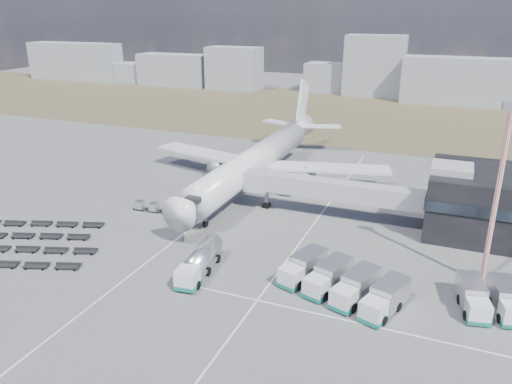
% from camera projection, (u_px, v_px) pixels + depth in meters
% --- Properties ---
extents(ground, '(420.00, 420.00, 0.00)m').
position_uv_depth(ground, '(177.00, 250.00, 73.40)').
color(ground, '#565659').
rests_on(ground, ground).
extents(grass_strip, '(420.00, 90.00, 0.01)m').
position_uv_depth(grass_strip, '(344.00, 114.00, 168.94)').
color(grass_strip, '#4C452D').
rests_on(grass_strip, ground).
extents(lane_markings, '(47.12, 110.00, 0.01)m').
position_uv_depth(lane_markings, '(246.00, 253.00, 72.53)').
color(lane_markings, silver).
rests_on(lane_markings, ground).
extents(jet_bridge, '(30.30, 3.80, 7.05)m').
position_uv_depth(jet_bridge, '(320.00, 188.00, 83.74)').
color(jet_bridge, '#939399').
rests_on(jet_bridge, ground).
extents(airliner, '(51.59, 64.53, 17.62)m').
position_uv_depth(airliner, '(259.00, 158.00, 99.69)').
color(airliner, silver).
rests_on(airliner, ground).
extents(skyline, '(323.24, 26.43, 23.77)m').
position_uv_depth(skyline, '(335.00, 75.00, 204.31)').
color(skyline, gray).
rests_on(skyline, ground).
extents(fuel_tanker, '(3.90, 11.12, 3.52)m').
position_uv_depth(fuel_tanker, '(200.00, 262.00, 66.35)').
color(fuel_tanker, silver).
rests_on(fuel_tanker, ground).
extents(pushback_tug, '(3.32, 1.94, 1.47)m').
position_uv_depth(pushback_tug, '(183.00, 222.00, 81.36)').
color(pushback_tug, silver).
rests_on(pushback_tug, ground).
extents(catering_truck, '(2.54, 5.87, 2.66)m').
position_uv_depth(catering_truck, '(288.00, 185.00, 96.51)').
color(catering_truck, silver).
rests_on(catering_truck, ground).
extents(service_trucks_near, '(16.10, 12.02, 3.19)m').
position_uv_depth(service_trucks_near, '(342.00, 282.00, 61.46)').
color(service_trucks_near, silver).
rests_on(service_trucks_near, ground).
extents(service_trucks_far, '(7.76, 8.69, 3.02)m').
position_uv_depth(service_trucks_far, '(490.00, 299.00, 58.12)').
color(service_trucks_far, silver).
rests_on(service_trucks_far, ground).
extents(uld_row, '(10.81, 2.06, 1.49)m').
position_uv_depth(uld_row, '(161.00, 208.00, 86.51)').
color(uld_row, black).
rests_on(uld_row, ground).
extents(baggage_dollies, '(27.80, 22.45, 0.79)m').
position_uv_depth(baggage_dollies, '(14.00, 243.00, 74.86)').
color(baggage_dollies, black).
rests_on(baggage_dollies, ground).
extents(floodlight_mast, '(2.24, 1.82, 23.53)m').
position_uv_depth(floodlight_mast, '(496.00, 198.00, 60.56)').
color(floodlight_mast, '#B12E1C').
rests_on(floodlight_mast, ground).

